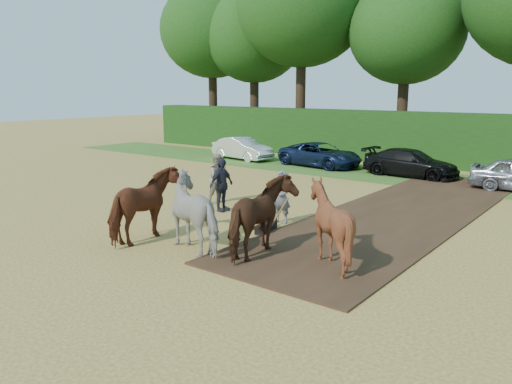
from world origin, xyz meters
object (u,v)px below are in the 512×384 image
(spectator_near, at_px, (219,179))
(spectator_far, at_px, (221,185))
(parked_cars, at_px, (497,172))
(plough_team, at_px, (233,214))

(spectator_near, relative_size, spectator_far, 1.00)
(parked_cars, bearing_deg, plough_team, -103.52)
(spectator_far, distance_m, parked_cars, 12.67)
(spectator_near, bearing_deg, plough_team, -121.38)
(spectator_far, bearing_deg, spectator_near, 47.50)
(spectator_far, xyz_separation_m, parked_cars, (6.62, 10.79, -0.25))
(plough_team, bearing_deg, spectator_far, 135.65)
(plough_team, bearing_deg, spectator_near, 135.83)
(spectator_near, height_order, plough_team, plough_team)
(spectator_near, distance_m, spectator_far, 1.26)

